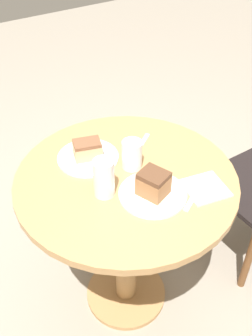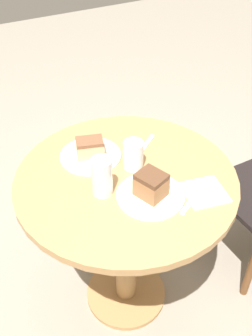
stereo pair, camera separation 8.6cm
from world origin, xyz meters
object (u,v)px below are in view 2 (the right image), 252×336
at_px(cake_slice_far, 90,147).
at_px(glass_lemonade, 133,156).
at_px(plate_far, 91,156).
at_px(cake_slice_near, 151,185).
at_px(plate_near, 150,195).
at_px(glass_water, 102,179).

bearing_deg(cake_slice_far, glass_lemonade, 41.75).
bearing_deg(plate_far, cake_slice_near, 16.80).
bearing_deg(glass_lemonade, plate_near, -8.62).
relative_size(cake_slice_near, glass_water, 0.83).
xyz_separation_m(plate_near, glass_water, (-0.10, -0.14, 0.06)).
bearing_deg(cake_slice_near, glass_water, -125.77).
xyz_separation_m(plate_far, cake_slice_far, (-0.00, 0.00, 0.04)).
bearing_deg(glass_water, plate_far, 167.58).
distance_m(cake_slice_near, cake_slice_far, 0.32).
relative_size(plate_far, glass_water, 1.66).
xyz_separation_m(cake_slice_near, cake_slice_far, (-0.30, -0.09, -0.01)).
distance_m(cake_slice_far, glass_lemonade, 0.18).
height_order(plate_far, cake_slice_far, cake_slice_far).
distance_m(plate_far, glass_water, 0.22).
distance_m(cake_slice_near, glass_lemonade, 0.17).
bearing_deg(cake_slice_near, glass_lemonade, 171.38).
bearing_deg(plate_near, cake_slice_near, 180.00).
distance_m(plate_near, cake_slice_far, 0.32).
height_order(cake_slice_far, glass_water, glass_water).
xyz_separation_m(plate_near, cake_slice_far, (-0.30, -0.09, 0.04)).
distance_m(plate_near, glass_water, 0.18).
xyz_separation_m(plate_far, glass_water, (0.20, -0.05, 0.06)).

